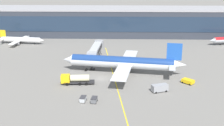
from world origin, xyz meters
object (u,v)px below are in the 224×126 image
Objects in this scene: fuel_tanker at (75,79)px; crew_van at (160,88)px; pushback_tug at (188,81)px; main_airliner at (123,62)px; baggage_cart_1 at (94,100)px; commuter_jet_near at (21,40)px; baggage_cart_0 at (83,99)px.

fuel_tanker is 2.02× the size of crew_van.
fuel_tanker is at bearing -177.51° from pushback_tug.
fuel_tanker is at bearing -144.54° from main_airliner.
fuel_tanker is at bearing 168.49° from crew_van.
crew_van is at bearing 22.91° from baggage_cart_1.
main_airliner reaches higher than commuter_jet_near.
commuter_jet_near is (-62.28, 59.45, 0.93)m from crew_van.
commuter_jet_near reaches higher than baggage_cart_1.
crew_van is at bearing -145.14° from pushback_tug.
commuter_jet_near is at bearing 139.81° from main_airliner.
baggage_cart_0 is at bearing -72.96° from fuel_tanker.
baggage_cart_0 is 3.20m from baggage_cart_1.
main_airliner is at bearing 156.39° from pushback_tug.
baggage_cart_0 is at bearing -59.48° from commuter_jet_near.
baggage_cart_0 is at bearing -155.58° from pushback_tug.
commuter_jet_near is at bearing 123.38° from fuel_tanker.
crew_van is 86.10m from commuter_jet_near.
baggage_cart_0 is 1.00× the size of baggage_cart_1.
crew_van is 21.12m from baggage_cart_1.
commuter_jet_near is at bearing 122.33° from baggage_cart_1.
main_airliner is 10.27× the size of pushback_tug.
main_airliner is at bearing 64.95° from baggage_cart_0.
fuel_tanker is 2.54× the size of pushback_tug.
pushback_tug is at bearing 2.49° from fuel_tanker.
main_airliner is at bearing -40.19° from commuter_jet_near.
baggage_cart_0 and baggage_cart_1 have the same top height.
baggage_cart_1 is (-19.45, -8.22, -0.53)m from crew_van.
baggage_cart_1 is at bearing -7.12° from baggage_cart_0.
main_airliner reaches higher than pushback_tug.
main_airliner is 26.94m from baggage_cart_0.
baggage_cart_1 is at bearing -152.70° from pushback_tug.
crew_van is 0.22× the size of commuter_jet_near.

